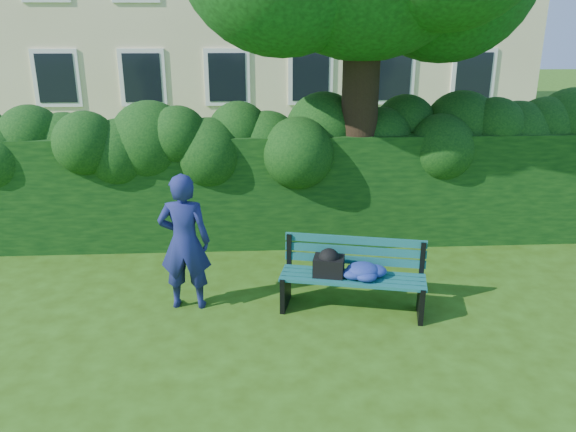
{
  "coord_description": "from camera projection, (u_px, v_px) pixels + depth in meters",
  "views": [
    {
      "loc": [
        -0.42,
        -6.6,
        3.4
      ],
      "look_at": [
        0.0,
        0.6,
        0.95
      ],
      "focal_mm": 35.0,
      "sensor_mm": 36.0,
      "label": 1
    }
  ],
  "objects": [
    {
      "name": "ground",
      "position": [
        291.0,
        299.0,
        7.35
      ],
      "size": [
        80.0,
        80.0,
        0.0
      ],
      "primitive_type": "plane",
      "color": "#2D4C0E",
      "rests_on": "ground"
    },
    {
      "name": "park_bench",
      "position": [
        351.0,
        273.0,
        6.94
      ],
      "size": [
        1.85,
        0.95,
        0.89
      ],
      "rotation": [
        0.0,
        0.0,
        -0.23
      ],
      "color": "#0E4844",
      "rests_on": "ground"
    },
    {
      "name": "man_reading",
      "position": [
        185.0,
        242.0,
        6.91
      ],
      "size": [
        0.66,
        0.46,
        1.74
      ],
      "primitive_type": "imported",
      "rotation": [
        0.0,
        0.0,
        3.08
      ],
      "color": "navy",
      "rests_on": "ground"
    },
    {
      "name": "hedge",
      "position": [
        282.0,
        187.0,
        9.14
      ],
      "size": [
        10.0,
        1.0,
        1.8
      ],
      "color": "black",
      "rests_on": "ground"
    }
  ]
}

